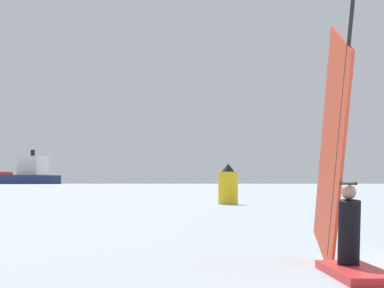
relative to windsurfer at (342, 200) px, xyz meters
The scene contains 3 objects.
windsurfer is the anchor object (origin of this frame).
distant_headland 1355.58m from the windsurfer, 110.27° to the left, with size 1048.71×374.18×46.35m, color #4C564C.
channel_buoy 34.74m from the windsurfer, 97.15° to the left, with size 1.20×1.20×2.47m.
Camera 1 is at (-2.77, -12.34, 1.32)m, focal length 71.23 mm.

